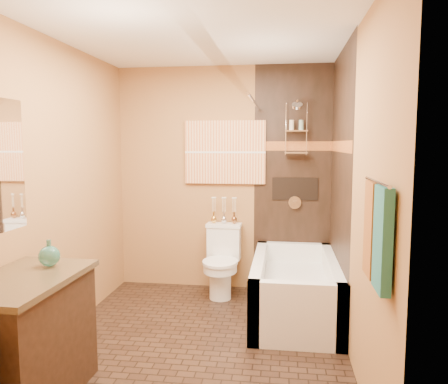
% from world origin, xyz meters
% --- Properties ---
extents(floor, '(3.00, 3.00, 0.00)m').
position_xyz_m(floor, '(0.00, 0.00, 0.00)').
color(floor, black).
rests_on(floor, ground).
extents(wall_left, '(0.02, 3.00, 2.50)m').
position_xyz_m(wall_left, '(-1.20, 0.00, 1.25)').
color(wall_left, '#9F6A3D').
rests_on(wall_left, floor).
extents(wall_right, '(0.02, 3.00, 2.50)m').
position_xyz_m(wall_right, '(1.20, 0.00, 1.25)').
color(wall_right, '#9F6A3D').
rests_on(wall_right, floor).
extents(wall_back, '(2.40, 0.02, 2.50)m').
position_xyz_m(wall_back, '(0.00, 1.50, 1.25)').
color(wall_back, '#9F6A3D').
rests_on(wall_back, floor).
extents(wall_front, '(2.40, 0.02, 2.50)m').
position_xyz_m(wall_front, '(0.00, -1.50, 1.25)').
color(wall_front, '#9F6A3D').
rests_on(wall_front, floor).
extents(ceiling, '(3.00, 3.00, 0.00)m').
position_xyz_m(ceiling, '(0.00, 0.00, 2.50)').
color(ceiling, silver).
rests_on(ceiling, wall_back).
extents(alcove_tile_back, '(0.85, 0.01, 2.50)m').
position_xyz_m(alcove_tile_back, '(0.78, 1.49, 1.25)').
color(alcove_tile_back, black).
rests_on(alcove_tile_back, wall_back).
extents(alcove_tile_right, '(0.01, 1.50, 2.50)m').
position_xyz_m(alcove_tile_right, '(1.19, 0.75, 1.25)').
color(alcove_tile_right, black).
rests_on(alcove_tile_right, wall_right).
extents(mosaic_band_back, '(0.85, 0.01, 0.10)m').
position_xyz_m(mosaic_band_back, '(0.78, 1.48, 1.62)').
color(mosaic_band_back, brown).
rests_on(mosaic_band_back, alcove_tile_back).
extents(mosaic_band_right, '(0.01, 1.50, 0.10)m').
position_xyz_m(mosaic_band_right, '(1.18, 0.75, 1.62)').
color(mosaic_band_right, brown).
rests_on(mosaic_band_right, alcove_tile_right).
extents(alcove_niche, '(0.50, 0.01, 0.25)m').
position_xyz_m(alcove_niche, '(0.80, 1.48, 1.15)').
color(alcove_niche, black).
rests_on(alcove_niche, alcove_tile_back).
extents(shower_fixtures, '(0.24, 0.33, 1.16)m').
position_xyz_m(shower_fixtures, '(0.80, 1.38, 1.67)').
color(shower_fixtures, silver).
rests_on(shower_fixtures, floor).
extents(curtain_rod, '(0.03, 1.55, 0.03)m').
position_xyz_m(curtain_rod, '(0.40, 0.75, 2.02)').
color(curtain_rod, silver).
rests_on(curtain_rod, wall_back).
extents(towel_bar, '(0.02, 0.55, 0.02)m').
position_xyz_m(towel_bar, '(1.15, -1.05, 1.45)').
color(towel_bar, silver).
rests_on(towel_bar, wall_right).
extents(towel_teal, '(0.05, 0.22, 0.52)m').
position_xyz_m(towel_teal, '(1.16, -1.18, 1.18)').
color(towel_teal, '#1E665F').
rests_on(towel_teal, towel_bar).
extents(towel_rust, '(0.05, 0.22, 0.52)m').
position_xyz_m(towel_rust, '(1.16, -0.92, 1.18)').
color(towel_rust, brown).
rests_on(towel_rust, towel_bar).
extents(sunset_painting, '(0.90, 0.04, 0.70)m').
position_xyz_m(sunset_painting, '(0.02, 1.48, 1.55)').
color(sunset_painting, '#D46231').
rests_on(sunset_painting, wall_back).
extents(bathtub, '(0.80, 1.50, 0.55)m').
position_xyz_m(bathtub, '(0.80, 0.75, 0.22)').
color(bathtub, white).
rests_on(bathtub, floor).
extents(toilet, '(0.39, 0.57, 0.76)m').
position_xyz_m(toilet, '(0.02, 1.22, 0.38)').
color(toilet, white).
rests_on(toilet, floor).
extents(vanity, '(0.59, 0.94, 0.82)m').
position_xyz_m(vanity, '(-0.92, -0.93, 0.41)').
color(vanity, black).
rests_on(vanity, floor).
extents(teal_bottle, '(0.17, 0.17, 0.22)m').
position_xyz_m(teal_bottle, '(-0.87, -0.69, 0.91)').
color(teal_bottle, '#267463').
rests_on(teal_bottle, vanity).
extents(bud_vases, '(0.29, 0.06, 0.29)m').
position_xyz_m(bud_vases, '(0.02, 1.39, 0.92)').
color(bud_vases, gold).
rests_on(bud_vases, toilet).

